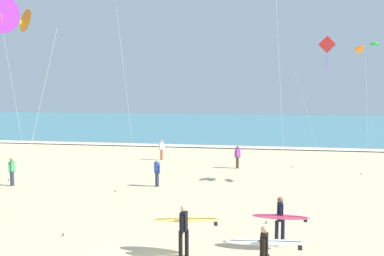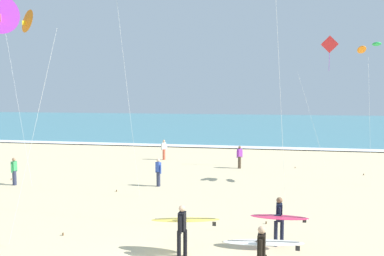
{
  "view_description": "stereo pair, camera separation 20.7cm",
  "coord_description": "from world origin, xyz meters",
  "px_view_note": "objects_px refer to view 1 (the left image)",
  "views": [
    {
      "loc": [
        2.63,
        -10.35,
        5.26
      ],
      "look_at": [
        -0.28,
        5.91,
        3.81
      ],
      "focal_mm": 37.25,
      "sensor_mm": 36.0,
      "label": 1
    },
    {
      "loc": [
        2.84,
        -10.32,
        5.26
      ],
      "look_at": [
        -0.28,
        5.91,
        3.81
      ],
      "focal_mm": 37.25,
      "sensor_mm": 36.0,
      "label": 2
    }
  ],
  "objects_px": {
    "bystander_blue_top": "(157,172)",
    "kite_diamond_scarlet_near": "(326,49)",
    "kite_delta_amber_low": "(24,21)",
    "bystander_green_top": "(12,172)",
    "surfer_third": "(280,217)",
    "kite_delta_violet_mid": "(0,15)",
    "surfer_trailing": "(185,224)",
    "kite_arc_emerald_high": "(374,48)",
    "surfer_lead": "(265,247)",
    "bystander_white_top": "(162,150)",
    "bystander_purple_top": "(238,157)"
  },
  "relations": [
    {
      "from": "bystander_blue_top",
      "to": "kite_diamond_scarlet_near",
      "type": "bearing_deg",
      "value": 35.7
    },
    {
      "from": "kite_delta_amber_low",
      "to": "bystander_green_top",
      "type": "bearing_deg",
      "value": 161.92
    },
    {
      "from": "surfer_third",
      "to": "kite_delta_violet_mid",
      "type": "height_order",
      "value": "kite_delta_violet_mid"
    },
    {
      "from": "surfer_trailing",
      "to": "bystander_blue_top",
      "type": "xyz_separation_m",
      "value": [
        -3.41,
        9.14,
        -0.23
      ]
    },
    {
      "from": "kite_diamond_scarlet_near",
      "to": "kite_arc_emerald_high",
      "type": "bearing_deg",
      "value": -69.23
    },
    {
      "from": "kite_delta_violet_mid",
      "to": "kite_arc_emerald_high",
      "type": "xyz_separation_m",
      "value": [
        14.46,
        11.91,
        -0.05
      ]
    },
    {
      "from": "surfer_third",
      "to": "bystander_blue_top",
      "type": "relative_size",
      "value": 1.21
    },
    {
      "from": "kite_delta_violet_mid",
      "to": "surfer_lead",
      "type": "bearing_deg",
      "value": -7.2
    },
    {
      "from": "kite_diamond_scarlet_near",
      "to": "kite_delta_amber_low",
      "type": "relative_size",
      "value": 0.94
    },
    {
      "from": "bystander_white_top",
      "to": "bystander_green_top",
      "type": "xyz_separation_m",
      "value": [
        -6.18,
        -10.07,
        0.0
      ]
    },
    {
      "from": "surfer_trailing",
      "to": "bystander_purple_top",
      "type": "relative_size",
      "value": 1.48
    },
    {
      "from": "surfer_third",
      "to": "kite_delta_amber_low",
      "type": "xyz_separation_m",
      "value": [
        -13.28,
        6.16,
        8.06
      ]
    },
    {
      "from": "bystander_blue_top",
      "to": "surfer_lead",
      "type": "bearing_deg",
      "value": -60.93
    },
    {
      "from": "kite_delta_amber_low",
      "to": "bystander_white_top",
      "type": "distance_m",
      "value": 14.23
    },
    {
      "from": "surfer_third",
      "to": "bystander_green_top",
      "type": "distance_m",
      "value": 16.1
    },
    {
      "from": "surfer_trailing",
      "to": "kite_diamond_scarlet_near",
      "type": "relative_size",
      "value": 0.26
    },
    {
      "from": "surfer_third",
      "to": "surfer_trailing",
      "type": "bearing_deg",
      "value": -157.88
    },
    {
      "from": "surfer_lead",
      "to": "bystander_blue_top",
      "type": "height_order",
      "value": "surfer_lead"
    },
    {
      "from": "kite_delta_violet_mid",
      "to": "bystander_purple_top",
      "type": "height_order",
      "value": "kite_delta_violet_mid"
    },
    {
      "from": "surfer_third",
      "to": "kite_delta_violet_mid",
      "type": "xyz_separation_m",
      "value": [
        -9.09,
        -1.72,
        6.75
      ]
    },
    {
      "from": "surfer_third",
      "to": "bystander_white_top",
      "type": "xyz_separation_m",
      "value": [
        -8.5,
        16.69,
        -0.23
      ]
    },
    {
      "from": "surfer_lead",
      "to": "surfer_third",
      "type": "height_order",
      "value": "same"
    },
    {
      "from": "surfer_trailing",
      "to": "kite_arc_emerald_high",
      "type": "distance_m",
      "value": 15.72
    },
    {
      "from": "kite_delta_violet_mid",
      "to": "bystander_purple_top",
      "type": "relative_size",
      "value": 5.32
    },
    {
      "from": "surfer_trailing",
      "to": "bystander_white_top",
      "type": "xyz_separation_m",
      "value": [
        -5.42,
        17.94,
        -0.23
      ]
    },
    {
      "from": "bystander_green_top",
      "to": "bystander_white_top",
      "type": "bearing_deg",
      "value": 58.46
    },
    {
      "from": "bystander_white_top",
      "to": "bystander_green_top",
      "type": "bearing_deg",
      "value": -121.54
    },
    {
      "from": "surfer_lead",
      "to": "bystander_blue_top",
      "type": "bearing_deg",
      "value": 119.07
    },
    {
      "from": "surfer_trailing",
      "to": "surfer_third",
      "type": "relative_size",
      "value": 1.22
    },
    {
      "from": "surfer_third",
      "to": "bystander_blue_top",
      "type": "bearing_deg",
      "value": 129.38
    },
    {
      "from": "kite_delta_amber_low",
      "to": "bystander_white_top",
      "type": "height_order",
      "value": "kite_delta_amber_low"
    },
    {
      "from": "bystander_white_top",
      "to": "bystander_green_top",
      "type": "relative_size",
      "value": 1.0
    },
    {
      "from": "surfer_third",
      "to": "kite_delta_amber_low",
      "type": "relative_size",
      "value": 0.2
    },
    {
      "from": "kite_diamond_scarlet_near",
      "to": "kite_delta_violet_mid",
      "type": "bearing_deg",
      "value": -126.88
    },
    {
      "from": "kite_delta_amber_low",
      "to": "bystander_purple_top",
      "type": "xyz_separation_m",
      "value": [
        10.92,
        8.03,
        -8.29
      ]
    },
    {
      "from": "kite_arc_emerald_high",
      "to": "bystander_white_top",
      "type": "distance_m",
      "value": 16.81
    },
    {
      "from": "surfer_lead",
      "to": "bystander_purple_top",
      "type": "xyz_separation_m",
      "value": [
        -1.82,
        16.99,
        -0.23
      ]
    },
    {
      "from": "surfer_lead",
      "to": "kite_arc_emerald_high",
      "type": "height_order",
      "value": "kite_arc_emerald_high"
    },
    {
      "from": "surfer_lead",
      "to": "kite_diamond_scarlet_near",
      "type": "bearing_deg",
      "value": 77.22
    },
    {
      "from": "surfer_lead",
      "to": "kite_delta_amber_low",
      "type": "height_order",
      "value": "kite_delta_amber_low"
    },
    {
      "from": "bystander_green_top",
      "to": "surfer_lead",
      "type": "bearing_deg",
      "value": -33.67
    },
    {
      "from": "bystander_purple_top",
      "to": "surfer_lead",
      "type": "bearing_deg",
      "value": -83.89
    },
    {
      "from": "kite_diamond_scarlet_near",
      "to": "kite_delta_violet_mid",
      "type": "distance_m",
      "value": 21.01
    },
    {
      "from": "bystander_white_top",
      "to": "kite_diamond_scarlet_near",
      "type": "bearing_deg",
      "value": -7.63
    },
    {
      "from": "bystander_purple_top",
      "to": "kite_delta_violet_mid",
      "type": "bearing_deg",
      "value": -112.93
    },
    {
      "from": "kite_arc_emerald_high",
      "to": "kite_delta_violet_mid",
      "type": "bearing_deg",
      "value": -140.52
    },
    {
      "from": "surfer_third",
      "to": "kite_diamond_scarlet_near",
      "type": "height_order",
      "value": "kite_diamond_scarlet_near"
    },
    {
      "from": "kite_delta_violet_mid",
      "to": "bystander_white_top",
      "type": "height_order",
      "value": "kite_delta_violet_mid"
    },
    {
      "from": "kite_delta_amber_low",
      "to": "bystander_purple_top",
      "type": "relative_size",
      "value": 6.15
    },
    {
      "from": "kite_delta_violet_mid",
      "to": "bystander_blue_top",
      "type": "xyz_separation_m",
      "value": [
        2.6,
        9.61,
        -6.98
      ]
    }
  ]
}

